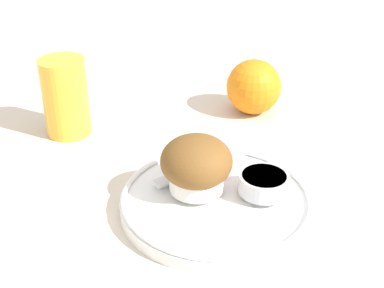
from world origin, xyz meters
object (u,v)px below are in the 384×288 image
at_px(muffin, 196,165).
at_px(orange_fruit, 254,87).
at_px(juice_glass, 66,97).
at_px(butter_knife, 209,164).

height_order(muffin, orange_fruit, muffin).
relative_size(muffin, juice_glass, 0.74).
distance_m(muffin, juice_glass, 0.25).
height_order(muffin, juice_glass, juice_glass).
relative_size(orange_fruit, juice_glass, 0.75).
xyz_separation_m(muffin, orange_fruit, (0.11, 0.22, -0.01)).
bearing_deg(muffin, butter_knife, 65.63).
height_order(butter_knife, orange_fruit, orange_fruit).
bearing_deg(juice_glass, butter_knife, -38.80).
bearing_deg(orange_fruit, juice_glass, -172.91).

